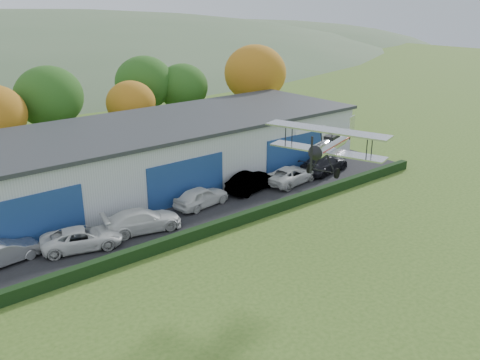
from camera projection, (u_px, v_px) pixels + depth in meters
apron at (173, 213)px, 39.21m from camera, size 48.00×9.00×0.05m
hedge at (210, 229)px, 35.59m from camera, size 46.00×0.60×0.80m
hangar at (147, 154)px, 44.61m from camera, size 40.60×12.60×5.30m
tree_belt at (43, 104)px, 50.34m from camera, size 75.70×13.22×10.12m
car_1 at (5, 253)px, 31.52m from camera, size 4.54×2.05×1.45m
car_2 at (82, 238)px, 33.42m from camera, size 5.61×3.75×1.43m
car_3 at (142, 220)px, 35.90m from camera, size 5.84×3.40×1.59m
car_4 at (201, 197)px, 40.14m from camera, size 4.85×2.45×1.59m
car_5 at (252, 181)px, 43.35m from camera, size 5.26×2.65×1.66m
car_6 at (291, 175)px, 45.18m from camera, size 5.62×3.19×1.48m
car_7 at (324, 164)px, 47.95m from camera, size 6.03×3.21×1.66m
biplane at (332, 142)px, 32.01m from camera, size 6.84×7.72×2.90m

